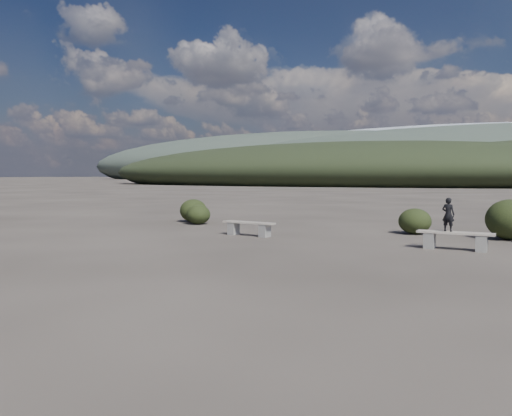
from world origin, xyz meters
The scene contains 9 objects.
ground centered at (0.00, 0.00, 0.00)m, with size 1200.00×1200.00×0.00m, color #312B26.
bench_left centered at (-2.24, 6.09, 0.28)m, with size 1.86×0.59×0.46m.
bench_right centered at (4.01, 5.75, 0.29)m, with size 1.92×0.46×0.48m.
seated_person centered at (3.82, 5.76, 0.93)m, with size 0.33×0.21×0.90m, color black.
shrub_a centered at (-5.82, 8.62, 0.39)m, with size 0.96×0.96×0.79m, color black.
shrub_c centered at (2.49, 8.99, 0.43)m, with size 1.07×1.07×0.86m, color black.
shrub_d centered at (5.32, 8.76, 0.62)m, with size 1.41×1.41×1.23m, color black.
shrub_f centered at (-6.57, 9.39, 0.48)m, with size 1.13×1.13×0.96m, color black.
mountain_ridges centered at (-7.48, 339.06, 10.84)m, with size 500.00×400.00×56.00m.
Camera 1 is at (5.09, -8.19, 1.95)m, focal length 35.00 mm.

